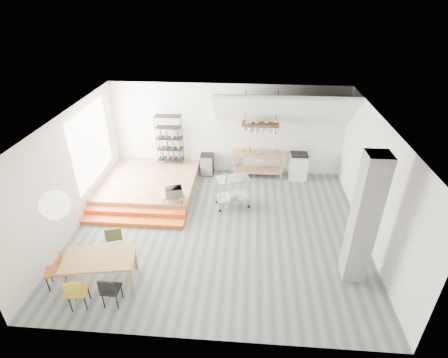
# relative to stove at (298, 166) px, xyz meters

# --- Properties ---
(floor) EXTENTS (8.00, 8.00, 0.00)m
(floor) POSITION_rel_stove_xyz_m (-2.50, -3.16, -0.48)
(floor) COLOR #525B5E
(floor) RESTS_ON ground
(wall_back) EXTENTS (8.00, 0.04, 3.20)m
(wall_back) POSITION_rel_stove_xyz_m (-2.50, 0.34, 1.12)
(wall_back) COLOR silver
(wall_back) RESTS_ON ground
(wall_left) EXTENTS (0.04, 7.00, 3.20)m
(wall_left) POSITION_rel_stove_xyz_m (-6.50, -3.16, 1.12)
(wall_left) COLOR silver
(wall_left) RESTS_ON ground
(wall_right) EXTENTS (0.04, 7.00, 3.20)m
(wall_right) POSITION_rel_stove_xyz_m (1.50, -3.16, 1.12)
(wall_right) COLOR silver
(wall_right) RESTS_ON ground
(ceiling) EXTENTS (8.00, 7.00, 0.02)m
(ceiling) POSITION_rel_stove_xyz_m (-2.50, -3.16, 2.72)
(ceiling) COLOR white
(ceiling) RESTS_ON wall_back
(slope_ceiling) EXTENTS (4.40, 1.44, 1.32)m
(slope_ceiling) POSITION_rel_stove_xyz_m (-0.70, -0.26, 2.07)
(slope_ceiling) COLOR white
(slope_ceiling) RESTS_ON wall_back
(window_pane) EXTENTS (0.02, 2.50, 2.20)m
(window_pane) POSITION_rel_stove_xyz_m (-6.48, -1.66, 1.32)
(window_pane) COLOR white
(window_pane) RESTS_ON wall_left
(platform) EXTENTS (3.00, 3.00, 0.40)m
(platform) POSITION_rel_stove_xyz_m (-5.00, -1.16, -0.28)
(platform) COLOR #916648
(platform) RESTS_ON ground
(step_lower) EXTENTS (3.00, 0.35, 0.13)m
(step_lower) POSITION_rel_stove_xyz_m (-5.00, -3.11, -0.41)
(step_lower) COLOR #DF571A
(step_lower) RESTS_ON ground
(step_upper) EXTENTS (3.00, 0.35, 0.27)m
(step_upper) POSITION_rel_stove_xyz_m (-5.00, -2.76, -0.35)
(step_upper) COLOR #DF571A
(step_upper) RESTS_ON ground
(concrete_column) EXTENTS (0.50, 0.50, 3.20)m
(concrete_column) POSITION_rel_stove_xyz_m (0.80, -4.66, 1.12)
(concrete_column) COLOR slate
(concrete_column) RESTS_ON ground
(kitchen_counter) EXTENTS (1.80, 0.60, 0.91)m
(kitchen_counter) POSITION_rel_stove_xyz_m (-1.40, -0.01, 0.15)
(kitchen_counter) COLOR #916648
(kitchen_counter) RESTS_ON ground
(stove) EXTENTS (0.60, 0.60, 1.18)m
(stove) POSITION_rel_stove_xyz_m (0.00, 0.00, 0.00)
(stove) COLOR white
(stove) RESTS_ON ground
(pot_rack) EXTENTS (1.20, 0.50, 1.43)m
(pot_rack) POSITION_rel_stove_xyz_m (-1.37, -0.23, 1.50)
(pot_rack) COLOR #452E1B
(pot_rack) RESTS_ON ceiling
(wire_shelving) EXTENTS (0.88, 0.38, 1.80)m
(wire_shelving) POSITION_rel_stove_xyz_m (-4.50, 0.04, 0.85)
(wire_shelving) COLOR black
(wire_shelving) RESTS_ON platform
(microwave_shelf) EXTENTS (0.60, 0.40, 0.16)m
(microwave_shelf) POSITION_rel_stove_xyz_m (-3.90, -2.41, 0.07)
(microwave_shelf) COLOR #916648
(microwave_shelf) RESTS_ON platform
(paper_lantern) EXTENTS (0.60, 0.60, 0.60)m
(paper_lantern) POSITION_rel_stove_xyz_m (-5.58, -5.44, 1.72)
(paper_lantern) COLOR white
(paper_lantern) RESTS_ON ceiling
(dining_table) EXTENTS (1.70, 1.13, 0.75)m
(dining_table) POSITION_rel_stove_xyz_m (-4.99, -5.34, 0.19)
(dining_table) COLOR olive
(dining_table) RESTS_ON ground
(chair_mustard) EXTENTS (0.45, 0.45, 0.84)m
(chair_mustard) POSITION_rel_stove_xyz_m (-5.21, -6.10, 0.02)
(chair_mustard) COLOR #AD941D
(chair_mustard) RESTS_ON ground
(chair_black) EXTENTS (0.37, 0.37, 0.81)m
(chair_black) POSITION_rel_stove_xyz_m (-4.54, -5.98, 0.00)
(chair_black) COLOR black
(chair_black) RESTS_ON ground
(chair_olive) EXTENTS (0.52, 0.52, 0.90)m
(chair_olive) POSITION_rel_stove_xyz_m (-4.92, -4.61, 0.06)
(chair_olive) COLOR #505D2C
(chair_olive) RESTS_ON ground
(chair_red) EXTENTS (0.48, 0.48, 0.84)m
(chair_red) POSITION_rel_stove_xyz_m (-5.94, -5.49, 0.02)
(chair_red) COLOR #A54517
(chair_red) RESTS_ON ground
(rolling_cart) EXTENTS (1.10, 0.82, 0.98)m
(rolling_cart) POSITION_rel_stove_xyz_m (-2.18, -1.94, 0.15)
(rolling_cart) COLOR silver
(rolling_cart) RESTS_ON ground
(mini_fridge) EXTENTS (0.44, 0.44, 0.75)m
(mini_fridge) POSITION_rel_stove_xyz_m (-3.21, 0.04, -0.10)
(mini_fridge) COLOR black
(mini_fridge) RESTS_ON ground
(microwave) EXTENTS (0.57, 0.47, 0.27)m
(microwave) POSITION_rel_stove_xyz_m (-3.90, -2.41, 0.22)
(microwave) COLOR beige
(microwave) RESTS_ON microwave_shelf
(bowl) EXTENTS (0.26, 0.26, 0.06)m
(bowl) POSITION_rel_stove_xyz_m (-1.44, -0.06, 0.46)
(bowl) COLOR silver
(bowl) RESTS_ON kitchen_counter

